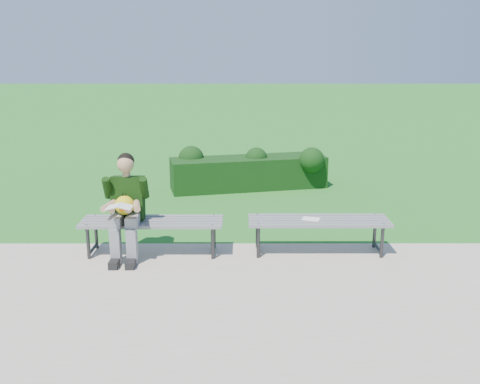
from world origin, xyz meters
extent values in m
plane|color=#207714|center=(0.00, 0.00, 0.00)|extent=(80.00, 80.00, 0.00)
cube|color=#AB9D8C|center=(0.00, -1.75, 0.01)|extent=(30.00, 3.50, 0.02)
cube|color=#1D3F15|center=(0.54, 3.19, 0.30)|extent=(3.06, 1.38, 0.60)
sphere|color=#1D3F15|center=(-0.57, 3.22, 0.57)|extent=(0.59, 0.59, 0.49)
sphere|color=#1D3F15|center=(0.68, 3.24, 0.57)|extent=(0.51, 0.51, 0.43)
sphere|color=#1D3F15|center=(1.73, 3.09, 0.57)|extent=(0.57, 0.57, 0.48)
cube|color=gray|center=(-0.76, -0.57, 0.45)|extent=(1.80, 0.08, 0.04)
cube|color=gray|center=(-0.76, -0.47, 0.45)|extent=(1.80, 0.08, 0.04)
cube|color=gray|center=(-0.76, -0.37, 0.45)|extent=(1.80, 0.08, 0.04)
cube|color=gray|center=(-0.76, -0.26, 0.45)|extent=(1.80, 0.08, 0.04)
cube|color=gray|center=(-0.76, -0.16, 0.45)|extent=(1.80, 0.09, 0.04)
cylinder|color=#2D2D30|center=(-1.54, -0.56, 0.23)|extent=(0.04, 0.04, 0.41)
cylinder|color=#2D2D30|center=(-1.54, -0.18, 0.23)|extent=(0.04, 0.04, 0.41)
cylinder|color=#2D2D30|center=(-1.54, -0.37, 0.41)|extent=(0.04, 0.42, 0.04)
cylinder|color=#2D2D30|center=(-1.54, -0.37, 0.08)|extent=(0.04, 0.42, 0.04)
cylinder|color=gray|center=(-1.54, -0.57, 0.47)|extent=(0.02, 0.02, 0.01)
cylinder|color=gray|center=(-1.54, -0.16, 0.47)|extent=(0.02, 0.02, 0.01)
cylinder|color=#2D2D30|center=(0.02, -0.56, 0.23)|extent=(0.04, 0.04, 0.41)
cylinder|color=#2D2D30|center=(0.02, -0.18, 0.23)|extent=(0.04, 0.04, 0.41)
cylinder|color=#2D2D30|center=(0.02, -0.37, 0.41)|extent=(0.04, 0.42, 0.04)
cylinder|color=#2D2D30|center=(0.02, -0.37, 0.08)|extent=(0.04, 0.42, 0.04)
cylinder|color=gray|center=(0.02, -0.57, 0.47)|extent=(0.02, 0.02, 0.01)
cylinder|color=gray|center=(0.02, -0.16, 0.47)|extent=(0.02, 0.02, 0.01)
cube|color=gray|center=(1.38, -0.54, 0.45)|extent=(1.80, 0.08, 0.04)
cube|color=gray|center=(1.38, -0.43, 0.45)|extent=(1.80, 0.08, 0.04)
cube|color=gray|center=(1.38, -0.33, 0.45)|extent=(1.80, 0.08, 0.04)
cube|color=gray|center=(1.38, -0.22, 0.45)|extent=(1.80, 0.08, 0.04)
cube|color=gray|center=(1.38, -0.12, 0.45)|extent=(1.80, 0.09, 0.04)
cylinder|color=#2D2D30|center=(0.60, -0.52, 0.23)|extent=(0.04, 0.04, 0.41)
cylinder|color=#2D2D30|center=(0.60, -0.14, 0.23)|extent=(0.04, 0.04, 0.41)
cylinder|color=#2D2D30|center=(0.60, -0.33, 0.41)|extent=(0.04, 0.42, 0.04)
cylinder|color=#2D2D30|center=(0.60, -0.33, 0.08)|extent=(0.04, 0.42, 0.04)
cylinder|color=gray|center=(0.60, -0.54, 0.47)|extent=(0.02, 0.02, 0.01)
cylinder|color=gray|center=(0.60, -0.12, 0.47)|extent=(0.02, 0.02, 0.01)
cylinder|color=#2D2D30|center=(2.16, -0.52, 0.23)|extent=(0.04, 0.04, 0.41)
cylinder|color=#2D2D30|center=(2.16, -0.14, 0.23)|extent=(0.04, 0.04, 0.41)
cylinder|color=#2D2D30|center=(2.16, -0.33, 0.41)|extent=(0.04, 0.42, 0.04)
cylinder|color=#2D2D30|center=(2.16, -0.33, 0.08)|extent=(0.04, 0.42, 0.04)
cylinder|color=gray|center=(2.16, -0.54, 0.47)|extent=(0.02, 0.02, 0.01)
cylinder|color=gray|center=(2.16, -0.12, 0.47)|extent=(0.02, 0.02, 0.01)
cube|color=gray|center=(-1.16, -0.53, 0.54)|extent=(0.14, 0.42, 0.13)
cube|color=gray|center=(-0.96, -0.53, 0.54)|extent=(0.14, 0.42, 0.13)
cube|color=gray|center=(-1.16, -0.71, 0.24)|extent=(0.12, 0.13, 0.45)
cube|color=gray|center=(-0.96, -0.71, 0.24)|extent=(0.12, 0.13, 0.45)
cube|color=black|center=(-1.16, -0.81, 0.07)|extent=(0.11, 0.26, 0.09)
cube|color=black|center=(-0.96, -0.81, 0.07)|extent=(0.11, 0.26, 0.09)
cube|color=black|center=(-1.06, -0.33, 0.75)|extent=(0.40, 0.30, 0.59)
cylinder|color=tan|center=(-1.06, -0.35, 1.07)|extent=(0.10, 0.10, 0.08)
sphere|color=tan|center=(-1.06, -0.37, 1.20)|extent=(0.21, 0.21, 0.21)
sphere|color=black|center=(-1.06, -0.34, 1.23)|extent=(0.21, 0.21, 0.21)
cylinder|color=black|center=(-1.29, -0.43, 0.91)|extent=(0.10, 0.21, 0.30)
cylinder|color=black|center=(-0.83, -0.43, 0.91)|extent=(0.10, 0.21, 0.30)
cylinder|color=tan|center=(-1.23, -0.65, 0.74)|extent=(0.14, 0.31, 0.08)
cylinder|color=tan|center=(-0.89, -0.65, 0.74)|extent=(0.14, 0.31, 0.08)
sphere|color=tan|center=(-1.16, -0.81, 0.74)|extent=(0.09, 0.09, 0.09)
sphere|color=tan|center=(-0.96, -0.81, 0.74)|extent=(0.09, 0.09, 0.09)
sphere|color=yellow|center=(-1.06, -0.55, 0.72)|extent=(0.24, 0.24, 0.24)
cone|color=orange|center=(-1.06, -0.66, 0.71)|extent=(0.07, 0.07, 0.07)
cone|color=black|center=(-1.07, -0.54, 0.85)|extent=(0.03, 0.04, 0.07)
cone|color=black|center=(-1.04, -0.53, 0.85)|extent=(0.03, 0.04, 0.06)
sphere|color=white|center=(-1.10, -0.64, 0.75)|extent=(0.04, 0.04, 0.04)
sphere|color=white|center=(-1.01, -0.64, 0.75)|extent=(0.04, 0.04, 0.04)
cube|color=white|center=(-1.13, -0.83, 0.79)|extent=(0.15, 0.20, 0.05)
cube|color=white|center=(-0.98, -0.83, 0.79)|extent=(0.15, 0.20, 0.05)
cube|color=white|center=(1.28, -0.33, 0.47)|extent=(0.26, 0.22, 0.01)
camera|label=1|loc=(0.36, -6.87, 2.53)|focal=40.00mm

